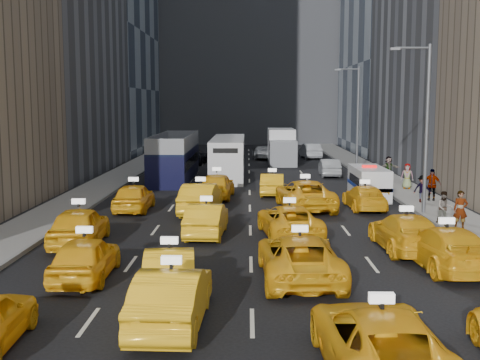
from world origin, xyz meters
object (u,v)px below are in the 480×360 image
at_px(taxi_2, 380,341).
at_px(nypd_van, 369,183).
at_px(city_bus, 228,157).
at_px(double_decker, 175,157).
at_px(taxi_1, 172,297).
at_px(box_truck, 282,147).
at_px(pedestrian_0, 461,210).

xyz_separation_m(taxi_2, nypd_van, (4.70, 24.84, 0.17)).
bearing_deg(city_bus, double_decker, -152.04).
xyz_separation_m(taxi_1, nypd_van, (9.66, 21.94, 0.14)).
bearing_deg(box_truck, nypd_van, -74.46).
bearing_deg(double_decker, city_bus, 22.15).
relative_size(taxi_1, pedestrian_0, 2.72).
bearing_deg(taxi_2, box_truck, -92.34).
distance_m(nypd_van, city_bus, 14.40).
xyz_separation_m(city_bus, box_truck, (4.92, 10.44, 0.11)).
distance_m(box_truck, pedestrian_0, 32.06).
distance_m(taxi_1, city_bus, 33.00).
xyz_separation_m(nypd_van, city_bus, (-9.21, 11.04, 0.62)).
relative_size(taxi_1, taxi_2, 0.88).
bearing_deg(city_bus, taxi_1, -87.77).
xyz_separation_m(taxi_2, pedestrian_0, (6.98, 14.95, 0.27)).
distance_m(taxi_1, double_decker, 31.30).
relative_size(nypd_van, city_bus, 0.40).
bearing_deg(nypd_van, pedestrian_0, -76.29).
bearing_deg(pedestrian_0, double_decker, 141.52).
bearing_deg(pedestrian_0, city_bus, 130.92).
bearing_deg(box_truck, taxi_1, -92.81).
relative_size(nypd_van, box_truck, 0.65).
distance_m(taxi_2, city_bus, 36.17).
bearing_deg(taxi_1, nypd_van, -111.60).
height_order(city_bus, box_truck, box_truck).
relative_size(double_decker, pedestrian_0, 6.80).
xyz_separation_m(double_decker, box_truck, (9.03, 12.35, -0.06)).
xyz_separation_m(nypd_van, box_truck, (-4.30, 21.49, 0.73)).
height_order(nypd_van, double_decker, double_decker).
distance_m(city_bus, box_truck, 11.54).
height_order(taxi_2, box_truck, box_truck).
bearing_deg(nypd_van, taxi_1, -113.04).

